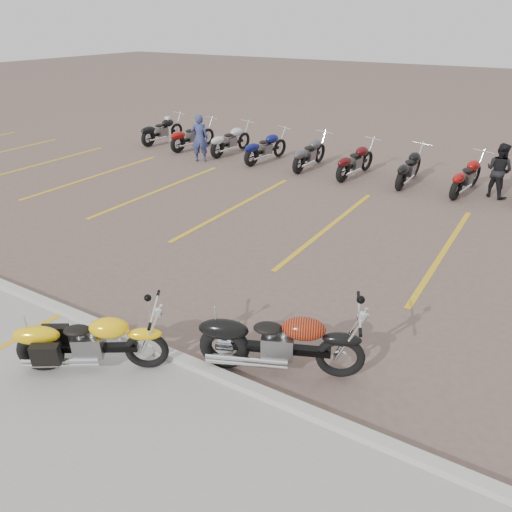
% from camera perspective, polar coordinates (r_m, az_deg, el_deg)
% --- Properties ---
extents(ground, '(100.00, 100.00, 0.00)m').
position_cam_1_polar(ground, '(9.06, -1.95, -4.88)').
color(ground, brown).
rests_on(ground, ground).
extents(concrete_apron, '(60.00, 5.00, 0.01)m').
position_cam_1_polar(concrete_apron, '(6.63, -25.53, -21.55)').
color(concrete_apron, '#9E9B93').
rests_on(concrete_apron, ground).
extents(curb, '(60.00, 0.18, 0.12)m').
position_cam_1_polar(curb, '(7.72, -10.27, -10.89)').
color(curb, '#ADAAA3').
rests_on(curb, ground).
extents(parking_stripes, '(38.00, 5.50, 0.01)m').
position_cam_1_polar(parking_stripes, '(12.24, 8.39, 3.35)').
color(parking_stripes, gold).
rests_on(parking_stripes, ground).
extents(yellow_cruiser, '(1.88, 1.27, 0.88)m').
position_cam_1_polar(yellow_cruiser, '(7.53, -18.54, -9.49)').
color(yellow_cruiser, black).
rests_on(yellow_cruiser, ground).
extents(flame_cruiser, '(2.21, 1.05, 0.96)m').
position_cam_1_polar(flame_cruiser, '(7.09, 2.44, -9.99)').
color(flame_cruiser, black).
rests_on(flame_cruiser, ground).
extents(person_a, '(0.70, 0.63, 1.61)m').
position_cam_1_polar(person_a, '(17.76, -6.46, 13.24)').
color(person_a, navy).
rests_on(person_a, ground).
extents(person_b, '(0.91, 0.83, 1.52)m').
position_cam_1_polar(person_b, '(15.50, 26.01, 8.79)').
color(person_b, black).
rests_on(person_b, ground).
extents(bollard, '(0.16, 0.16, 1.00)m').
position_cam_1_polar(bollard, '(20.89, -10.00, 14.05)').
color(bollard, white).
rests_on(bollard, ground).
extents(bg_bike_row, '(17.28, 2.04, 1.10)m').
position_cam_1_polar(bg_bike_row, '(16.44, 11.58, 10.95)').
color(bg_bike_row, black).
rests_on(bg_bike_row, ground).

